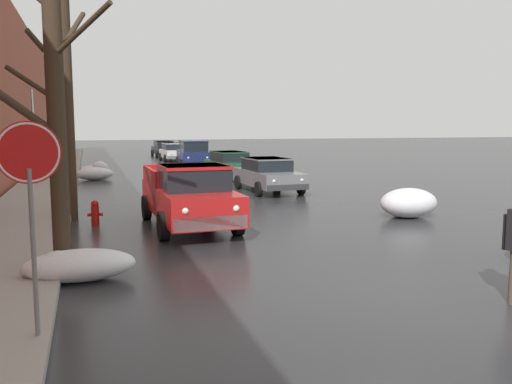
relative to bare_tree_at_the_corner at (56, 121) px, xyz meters
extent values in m
plane|color=#2B2B2D|center=(5.02, -3.36, -2.85)|extent=(200.00, 200.00, 0.00)
cube|color=gray|center=(-1.30, 14.64, -2.78)|extent=(2.59, 80.00, 0.15)
cube|color=black|center=(-2.80, 15.77, -1.25)|extent=(0.08, 1.10, 1.60)
cube|color=black|center=(-2.80, 27.11, 1.49)|extent=(0.08, 1.10, 1.60)
ellipsoid|color=white|center=(0.87, 21.68, -2.61)|extent=(1.61, 1.34, 0.48)
ellipsoid|color=white|center=(1.17, 21.48, -2.49)|extent=(0.87, 0.73, 0.73)
ellipsoid|color=white|center=(9.76, 3.26, -2.41)|extent=(1.79, 1.32, 0.90)
ellipsoid|color=white|center=(9.53, 3.41, -2.52)|extent=(0.80, 0.66, 0.66)
ellipsoid|color=white|center=(0.82, 17.80, -2.52)|extent=(1.87, 0.95, 0.66)
ellipsoid|color=white|center=(0.73, 17.98, -2.65)|extent=(0.50, 0.42, 0.42)
ellipsoid|color=white|center=(0.32, -0.71, -2.57)|extent=(1.97, 0.96, 0.57)
ellipsoid|color=white|center=(-0.04, -0.72, -2.57)|extent=(0.69, 0.58, 0.58)
cylinder|color=#382B1E|center=(0.01, -0.06, -0.23)|extent=(0.33, 0.33, 5.25)
cylinder|color=#382B1E|center=(0.50, -0.69, 1.53)|extent=(1.06, 1.35, 0.82)
cylinder|color=#382B1E|center=(-0.01, 1.02, 2.01)|extent=(0.15, 2.21, 1.10)
cylinder|color=#382B1E|center=(0.28, 0.85, 1.68)|extent=(0.65, 1.91, 1.29)
cylinder|color=#382B1E|center=(-0.61, -0.12, 0.24)|extent=(1.36, 0.27, 1.09)
cylinder|color=#382B1E|center=(0.01, 5.97, 0.51)|extent=(0.37, 0.37, 6.72)
cylinder|color=#382B1E|center=(-0.43, 5.43, 1.88)|extent=(1.05, 1.24, 1.15)
cylinder|color=#382B1E|center=(-0.80, 6.26, 1.03)|extent=(1.76, 0.77, 1.27)
cube|color=red|center=(3.11, 3.80, -2.11)|extent=(1.97, 5.20, 0.76)
cube|color=black|center=(3.13, 3.07, -1.41)|extent=(1.66, 1.69, 0.64)
cube|color=red|center=(3.13, 3.07, -1.13)|extent=(1.70, 1.74, 0.08)
cube|color=red|center=(3.96, 4.85, -1.51)|extent=(0.16, 2.48, 0.44)
cube|color=red|center=(2.22, 4.81, -1.51)|extent=(0.16, 2.48, 0.44)
cube|color=red|center=(3.05, 6.32, -1.51)|extent=(1.74, 0.14, 0.44)
cube|color=#B7B7BC|center=(3.18, 1.28, -2.31)|extent=(1.75, 0.16, 0.32)
sphere|color=white|center=(3.78, 1.25, -1.99)|extent=(0.16, 0.16, 0.16)
sphere|color=white|center=(2.58, 1.22, -1.99)|extent=(0.16, 0.16, 0.16)
cylinder|color=black|center=(4.09, 2.27, -2.49)|extent=(0.24, 0.73, 0.72)
cylinder|color=black|center=(2.21, 2.23, -2.49)|extent=(0.24, 0.73, 0.72)
cylinder|color=black|center=(4.02, 5.36, -2.49)|extent=(0.24, 0.73, 0.72)
cylinder|color=black|center=(2.14, 5.32, -2.49)|extent=(0.24, 0.73, 0.72)
cube|color=slate|center=(7.75, 10.53, -2.25)|extent=(1.90, 4.39, 0.60)
cube|color=black|center=(7.75, 10.74, -1.69)|extent=(1.60, 2.30, 0.52)
cube|color=slate|center=(7.75, 10.74, -1.46)|extent=(1.63, 2.35, 0.06)
cube|color=#303032|center=(7.81, 8.41, -2.43)|extent=(1.75, 0.17, 0.22)
cube|color=#303032|center=(7.69, 12.65, -2.43)|extent=(1.75, 0.17, 0.22)
cylinder|color=black|center=(8.70, 9.21, -2.55)|extent=(0.20, 0.60, 0.60)
cylinder|color=black|center=(6.88, 9.15, -2.55)|extent=(0.20, 0.60, 0.60)
cylinder|color=black|center=(8.62, 11.90, -2.55)|extent=(0.20, 0.60, 0.60)
cylinder|color=black|center=(6.80, 11.85, -2.55)|extent=(0.20, 0.60, 0.60)
sphere|color=silver|center=(8.39, 8.39, -2.17)|extent=(0.14, 0.14, 0.14)
sphere|color=silver|center=(7.24, 8.36, -2.17)|extent=(0.14, 0.14, 0.14)
cube|color=#1E5633|center=(7.70, 16.48, -2.25)|extent=(2.01, 4.51, 0.60)
cube|color=black|center=(7.68, 16.70, -1.69)|extent=(1.61, 2.39, 0.52)
cube|color=#1E5633|center=(7.68, 16.70, -1.46)|extent=(1.65, 2.44, 0.06)
cube|color=black|center=(7.86, 14.34, -2.43)|extent=(1.64, 0.25, 0.22)
cube|color=black|center=(7.53, 18.62, -2.43)|extent=(1.64, 0.25, 0.22)
cylinder|color=black|center=(8.66, 15.19, -2.55)|extent=(0.23, 0.61, 0.60)
cylinder|color=black|center=(6.95, 15.05, -2.55)|extent=(0.23, 0.61, 0.60)
cylinder|color=black|center=(8.44, 17.90, -2.55)|extent=(0.23, 0.61, 0.60)
cylinder|color=black|center=(6.74, 17.77, -2.55)|extent=(0.23, 0.61, 0.60)
sphere|color=silver|center=(8.41, 14.35, -2.17)|extent=(0.14, 0.14, 0.14)
sphere|color=silver|center=(7.32, 14.27, -2.17)|extent=(0.14, 0.14, 0.14)
cube|color=navy|center=(7.14, 23.92, -2.11)|extent=(2.14, 4.82, 0.80)
cube|color=black|center=(7.15, 23.96, -1.37)|extent=(1.78, 3.39, 0.68)
cube|color=navy|center=(7.15, 23.96, -1.06)|extent=(1.82, 3.46, 0.06)
cube|color=black|center=(6.97, 21.63, -2.39)|extent=(1.76, 0.25, 0.22)
cube|color=black|center=(7.31, 26.21, -2.39)|extent=(1.76, 0.25, 0.22)
cylinder|color=black|center=(7.95, 22.40, -2.51)|extent=(0.23, 0.69, 0.68)
cylinder|color=black|center=(6.12, 22.53, -2.51)|extent=(0.23, 0.69, 0.68)
cylinder|color=black|center=(8.16, 25.30, -2.51)|extent=(0.23, 0.69, 0.68)
cylinder|color=black|center=(6.34, 25.44, -2.51)|extent=(0.23, 0.69, 0.68)
sphere|color=silver|center=(7.55, 21.55, -2.03)|extent=(0.14, 0.14, 0.14)
sphere|color=silver|center=(6.39, 21.64, -2.03)|extent=(0.14, 0.14, 0.14)
cube|color=silver|center=(6.99, 31.24, -2.25)|extent=(1.82, 3.86, 0.60)
cube|color=black|center=(6.98, 31.43, -1.69)|extent=(1.52, 2.03, 0.52)
cube|color=silver|center=(6.98, 31.43, -1.46)|extent=(1.56, 2.07, 0.06)
cube|color=slate|center=(7.05, 29.38, -2.43)|extent=(1.67, 0.17, 0.22)
cube|color=slate|center=(6.94, 33.09, -2.43)|extent=(1.67, 0.17, 0.22)
cylinder|color=black|center=(7.90, 30.08, -2.55)|extent=(0.20, 0.61, 0.60)
cylinder|color=black|center=(6.15, 30.03, -2.55)|extent=(0.20, 0.61, 0.60)
cylinder|color=black|center=(7.83, 32.45, -2.55)|extent=(0.20, 0.61, 0.60)
cylinder|color=black|center=(6.08, 32.39, -2.55)|extent=(0.20, 0.61, 0.60)
sphere|color=silver|center=(7.60, 29.37, -2.17)|extent=(0.14, 0.14, 0.14)
sphere|color=silver|center=(6.49, 29.34, -2.17)|extent=(0.14, 0.14, 0.14)
cube|color=black|center=(7.07, 37.40, -2.25)|extent=(1.83, 4.22, 0.60)
cube|color=black|center=(7.07, 37.61, -1.69)|extent=(1.52, 2.21, 0.52)
cube|color=black|center=(7.07, 37.61, -1.46)|extent=(1.56, 2.26, 0.06)
cube|color=black|center=(7.15, 35.37, -2.43)|extent=(1.65, 0.18, 0.22)
cube|color=black|center=(7.00, 39.43, -2.43)|extent=(1.65, 0.18, 0.22)
cylinder|color=black|center=(7.98, 36.14, -2.55)|extent=(0.20, 0.61, 0.60)
cylinder|color=black|center=(6.26, 36.08, -2.55)|extent=(0.20, 0.61, 0.60)
cylinder|color=black|center=(7.89, 38.72, -2.55)|extent=(0.20, 0.61, 0.60)
cylinder|color=black|center=(6.17, 38.66, -2.55)|extent=(0.20, 0.61, 0.60)
sphere|color=silver|center=(7.69, 35.36, -2.17)|extent=(0.14, 0.14, 0.14)
sphere|color=silver|center=(6.60, 35.32, -2.17)|extent=(0.14, 0.14, 0.14)
cylinder|color=black|center=(6.73, -3.91, -1.73)|extent=(0.14, 0.14, 0.56)
cylinder|color=red|center=(0.67, 4.81, -2.58)|extent=(0.22, 0.22, 0.55)
sphere|color=red|center=(0.67, 4.81, -2.25)|extent=(0.21, 0.21, 0.21)
cylinder|color=red|center=(0.51, 4.81, -2.55)|extent=(0.10, 0.09, 0.09)
cylinder|color=red|center=(0.83, 4.81, -2.55)|extent=(0.10, 0.09, 0.09)
cylinder|color=slate|center=(-0.15, -3.57, -1.73)|extent=(0.06, 0.06, 2.26)
cylinder|color=red|center=(-0.15, -3.57, -0.41)|extent=(0.76, 0.04, 0.76)
torus|color=white|center=(-0.15, -3.57, -0.41)|extent=(0.74, 0.05, 0.74)
camera|label=1|loc=(0.54, -10.46, -0.09)|focal=37.14mm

